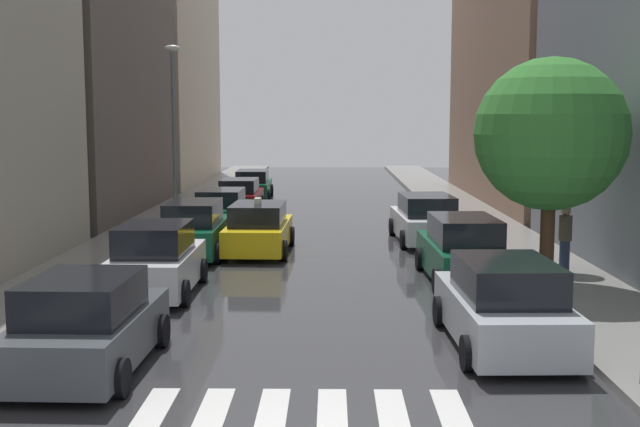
{
  "coord_description": "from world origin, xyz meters",
  "views": [
    {
      "loc": [
        0.43,
        -8.57,
        4.43
      ],
      "look_at": [
        0.02,
        19.7,
        0.94
      ],
      "focal_mm": 44.58,
      "sensor_mm": 36.0,
      "label": 1
    }
  ],
  "objects_px": {
    "parked_car_left_fourth": "(222,210)",
    "street_tree_right": "(551,135)",
    "parked_car_left_sixth": "(253,185)",
    "parked_car_left_third": "(194,230)",
    "parked_car_right_nearest": "(504,306)",
    "taxi_midroad": "(259,229)",
    "parked_car_left_second": "(156,261)",
    "lamp_post_left": "(174,123)",
    "parked_car_left_fifth": "(240,196)",
    "parked_car_right_second": "(463,251)",
    "pedestrian_near_tree": "(566,214)",
    "parked_car_left_nearest": "(87,326)",
    "parked_car_right_third": "(426,220)"
  },
  "relations": [
    {
      "from": "parked_car_right_nearest",
      "to": "pedestrian_near_tree",
      "type": "bearing_deg",
      "value": -26.59
    },
    {
      "from": "parked_car_left_fourth",
      "to": "parked_car_left_sixth",
      "type": "height_order",
      "value": "parked_car_left_fourth"
    },
    {
      "from": "parked_car_left_nearest",
      "to": "parked_car_right_second",
      "type": "relative_size",
      "value": 0.88
    },
    {
      "from": "parked_car_left_third",
      "to": "parked_car_left_sixth",
      "type": "relative_size",
      "value": 0.99
    },
    {
      "from": "parked_car_right_nearest",
      "to": "parked_car_right_second",
      "type": "relative_size",
      "value": 0.96
    },
    {
      "from": "parked_car_left_sixth",
      "to": "pedestrian_near_tree",
      "type": "bearing_deg",
      "value": -153.97
    },
    {
      "from": "lamp_post_left",
      "to": "parked_car_left_fifth",
      "type": "bearing_deg",
      "value": 74.71
    },
    {
      "from": "parked_car_left_fourth",
      "to": "parked_car_left_sixth",
      "type": "distance_m",
      "value": 11.49
    },
    {
      "from": "street_tree_right",
      "to": "parked_car_right_second",
      "type": "bearing_deg",
      "value": 146.57
    },
    {
      "from": "parked_car_right_third",
      "to": "taxi_midroad",
      "type": "bearing_deg",
      "value": 109.49
    },
    {
      "from": "parked_car_right_nearest",
      "to": "street_tree_right",
      "type": "distance_m",
      "value": 6.18
    },
    {
      "from": "parked_car_left_sixth",
      "to": "street_tree_right",
      "type": "relative_size",
      "value": 0.82
    },
    {
      "from": "parked_car_left_nearest",
      "to": "parked_car_left_second",
      "type": "xyz_separation_m",
      "value": [
        -0.1,
        5.97,
        0.04
      ]
    },
    {
      "from": "parked_car_left_fifth",
      "to": "parked_car_right_third",
      "type": "relative_size",
      "value": 0.88
    },
    {
      "from": "parked_car_left_fifth",
      "to": "parked_car_left_sixth",
      "type": "bearing_deg",
      "value": 0.23
    },
    {
      "from": "parked_car_left_nearest",
      "to": "parked_car_right_second",
      "type": "xyz_separation_m",
      "value": [
        7.78,
        7.64,
        0.03
      ]
    },
    {
      "from": "parked_car_right_third",
      "to": "parked_car_right_nearest",
      "type": "bearing_deg",
      "value": 177.2
    },
    {
      "from": "pedestrian_near_tree",
      "to": "street_tree_right",
      "type": "height_order",
      "value": "street_tree_right"
    },
    {
      "from": "parked_car_left_fourth",
      "to": "taxi_midroad",
      "type": "bearing_deg",
      "value": -159.82
    },
    {
      "from": "parked_car_right_second",
      "to": "parked_car_left_third",
      "type": "bearing_deg",
      "value": 61.93
    },
    {
      "from": "parked_car_left_third",
      "to": "parked_car_right_nearest",
      "type": "distance_m",
      "value": 12.62
    },
    {
      "from": "parked_car_left_third",
      "to": "taxi_midroad",
      "type": "xyz_separation_m",
      "value": [
        2.0,
        0.53,
        -0.05
      ]
    },
    {
      "from": "parked_car_left_fourth",
      "to": "lamp_post_left",
      "type": "xyz_separation_m",
      "value": [
        -1.67,
        -0.68,
        3.4
      ]
    },
    {
      "from": "parked_car_left_second",
      "to": "parked_car_right_nearest",
      "type": "bearing_deg",
      "value": -120.46
    },
    {
      "from": "parked_car_left_fourth",
      "to": "street_tree_right",
      "type": "xyz_separation_m",
      "value": [
        9.74,
        -11.08,
        3.22
      ]
    },
    {
      "from": "parked_car_left_fourth",
      "to": "taxi_midroad",
      "type": "xyz_separation_m",
      "value": [
        1.95,
        -5.4,
        0.02
      ]
    },
    {
      "from": "taxi_midroad",
      "to": "parked_car_left_second",
      "type": "bearing_deg",
      "value": 163.42
    },
    {
      "from": "taxi_midroad",
      "to": "lamp_post_left",
      "type": "height_order",
      "value": "lamp_post_left"
    },
    {
      "from": "parked_car_left_fourth",
      "to": "taxi_midroad",
      "type": "relative_size",
      "value": 0.95
    },
    {
      "from": "parked_car_left_fourth",
      "to": "parked_car_right_second",
      "type": "bearing_deg",
      "value": -141.07
    },
    {
      "from": "parked_car_left_third",
      "to": "pedestrian_near_tree",
      "type": "distance_m",
      "value": 11.32
    },
    {
      "from": "parked_car_left_second",
      "to": "taxi_midroad",
      "type": "distance_m",
      "value": 6.41
    },
    {
      "from": "parked_car_left_third",
      "to": "parked_car_left_sixth",
      "type": "xyz_separation_m",
      "value": [
        0.13,
        17.41,
        -0.08
      ]
    },
    {
      "from": "parked_car_right_third",
      "to": "street_tree_right",
      "type": "xyz_separation_m",
      "value": [
        2.1,
        -8.0,
        3.18
      ]
    },
    {
      "from": "parked_car_left_fifth",
      "to": "taxi_midroad",
      "type": "relative_size",
      "value": 0.94
    },
    {
      "from": "parked_car_left_third",
      "to": "parked_car_right_second",
      "type": "xyz_separation_m",
      "value": [
        7.89,
        -3.9,
        0.01
      ]
    },
    {
      "from": "parked_car_right_second",
      "to": "pedestrian_near_tree",
      "type": "relative_size",
      "value": 2.29
    },
    {
      "from": "parked_car_left_third",
      "to": "lamp_post_left",
      "type": "relative_size",
      "value": 0.68
    },
    {
      "from": "parked_car_right_second",
      "to": "parked_car_left_fourth",
      "type": "bearing_deg",
      "value": 36.79
    },
    {
      "from": "parked_car_right_nearest",
      "to": "parked_car_right_third",
      "type": "bearing_deg",
      "value": -1.82
    },
    {
      "from": "parked_car_right_second",
      "to": "parked_car_left_sixth",
      "type": "bearing_deg",
      "value": 18.21
    },
    {
      "from": "street_tree_right",
      "to": "parked_car_right_third",
      "type": "bearing_deg",
      "value": 104.72
    },
    {
      "from": "parked_car_left_nearest",
      "to": "parked_car_left_sixth",
      "type": "relative_size",
      "value": 0.9
    },
    {
      "from": "parked_car_right_nearest",
      "to": "taxi_midroad",
      "type": "xyz_separation_m",
      "value": [
        -5.67,
        10.55,
        -0.04
      ]
    },
    {
      "from": "parked_car_left_fifth",
      "to": "pedestrian_near_tree",
      "type": "xyz_separation_m",
      "value": [
        10.69,
        -14.83,
        1.01
      ]
    },
    {
      "from": "pedestrian_near_tree",
      "to": "parked_car_left_fifth",
      "type": "bearing_deg",
      "value": -132.84
    },
    {
      "from": "taxi_midroad",
      "to": "street_tree_right",
      "type": "height_order",
      "value": "street_tree_right"
    },
    {
      "from": "parked_car_left_fifth",
      "to": "parked_car_left_second",
      "type": "bearing_deg",
      "value": -179.9
    },
    {
      "from": "parked_car_left_sixth",
      "to": "parked_car_right_second",
      "type": "relative_size",
      "value": 0.98
    },
    {
      "from": "parked_car_left_fifth",
      "to": "lamp_post_left",
      "type": "xyz_separation_m",
      "value": [
        -1.73,
        -6.32,
        3.41
      ]
    }
  ]
}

